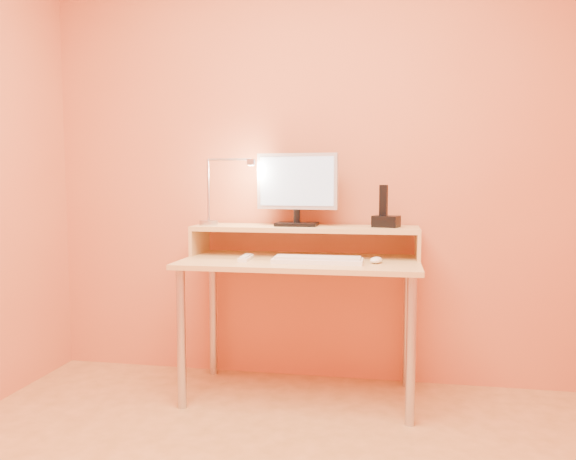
% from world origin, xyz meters
% --- Properties ---
extents(wall_back, '(3.00, 0.04, 2.50)m').
position_xyz_m(wall_back, '(0.00, 1.50, 1.25)').
color(wall_back, '#D27249').
rests_on(wall_back, floor).
extents(desk_leg_fl, '(0.04, 0.04, 0.69)m').
position_xyz_m(desk_leg_fl, '(-0.55, 0.93, 0.35)').
color(desk_leg_fl, '#B1B1B9').
rests_on(desk_leg_fl, floor).
extents(desk_leg_fr, '(0.04, 0.04, 0.69)m').
position_xyz_m(desk_leg_fr, '(0.55, 0.93, 0.35)').
color(desk_leg_fr, '#B1B1B9').
rests_on(desk_leg_fr, floor).
extents(desk_leg_bl, '(0.04, 0.04, 0.69)m').
position_xyz_m(desk_leg_bl, '(-0.55, 1.43, 0.35)').
color(desk_leg_bl, '#B1B1B9').
rests_on(desk_leg_bl, floor).
extents(desk_leg_br, '(0.04, 0.04, 0.69)m').
position_xyz_m(desk_leg_br, '(0.55, 1.43, 0.35)').
color(desk_leg_br, '#B1B1B9').
rests_on(desk_leg_br, floor).
extents(desk_lower, '(1.20, 0.60, 0.02)m').
position_xyz_m(desk_lower, '(0.00, 1.18, 0.71)').
color(desk_lower, tan).
rests_on(desk_lower, floor).
extents(shelf_riser_left, '(0.02, 0.30, 0.14)m').
position_xyz_m(shelf_riser_left, '(-0.59, 1.33, 0.79)').
color(shelf_riser_left, tan).
rests_on(shelf_riser_left, desk_lower).
extents(shelf_riser_right, '(0.02, 0.30, 0.14)m').
position_xyz_m(shelf_riser_right, '(0.59, 1.33, 0.79)').
color(shelf_riser_right, tan).
rests_on(shelf_riser_right, desk_lower).
extents(desk_shelf, '(1.20, 0.30, 0.02)m').
position_xyz_m(desk_shelf, '(0.00, 1.33, 0.87)').
color(desk_shelf, tan).
rests_on(desk_shelf, desk_lower).
extents(monitor_foot, '(0.22, 0.16, 0.02)m').
position_xyz_m(monitor_foot, '(-0.04, 1.33, 0.89)').
color(monitor_foot, black).
rests_on(monitor_foot, desk_shelf).
extents(monitor_neck, '(0.04, 0.04, 0.07)m').
position_xyz_m(monitor_neck, '(-0.04, 1.33, 0.93)').
color(monitor_neck, black).
rests_on(monitor_neck, monitor_foot).
extents(monitor_panel, '(0.44, 0.07, 0.30)m').
position_xyz_m(monitor_panel, '(-0.04, 1.34, 1.12)').
color(monitor_panel, '#AEAEB7').
rests_on(monitor_panel, monitor_neck).
extents(monitor_back, '(0.39, 0.04, 0.25)m').
position_xyz_m(monitor_back, '(-0.04, 1.36, 1.12)').
color(monitor_back, black).
rests_on(monitor_back, monitor_panel).
extents(monitor_screen, '(0.40, 0.03, 0.26)m').
position_xyz_m(monitor_screen, '(-0.04, 1.32, 1.12)').
color(monitor_screen, '#A0C3EC').
rests_on(monitor_screen, monitor_panel).
extents(lamp_base, '(0.10, 0.10, 0.02)m').
position_xyz_m(lamp_base, '(-0.53, 1.30, 0.89)').
color(lamp_base, '#B1B1B9').
rests_on(lamp_base, desk_shelf).
extents(lamp_post, '(0.01, 0.01, 0.33)m').
position_xyz_m(lamp_post, '(-0.53, 1.30, 1.07)').
color(lamp_post, '#B1B1B9').
rests_on(lamp_post, lamp_base).
extents(lamp_arm, '(0.24, 0.01, 0.01)m').
position_xyz_m(lamp_arm, '(-0.41, 1.30, 1.24)').
color(lamp_arm, '#B1B1B9').
rests_on(lamp_arm, lamp_post).
extents(lamp_head, '(0.04, 0.04, 0.03)m').
position_xyz_m(lamp_head, '(-0.29, 1.30, 1.22)').
color(lamp_head, '#B1B1B9').
rests_on(lamp_head, lamp_arm).
extents(lamp_bulb, '(0.03, 0.03, 0.00)m').
position_xyz_m(lamp_bulb, '(-0.29, 1.30, 1.20)').
color(lamp_bulb, '#FFEAC6').
rests_on(lamp_bulb, lamp_head).
extents(phone_dock, '(0.15, 0.13, 0.06)m').
position_xyz_m(phone_dock, '(0.43, 1.33, 0.91)').
color(phone_dock, black).
rests_on(phone_dock, desk_shelf).
extents(phone_handset, '(0.05, 0.04, 0.16)m').
position_xyz_m(phone_handset, '(0.41, 1.33, 1.02)').
color(phone_handset, black).
rests_on(phone_handset, phone_dock).
extents(phone_led, '(0.01, 0.00, 0.04)m').
position_xyz_m(phone_led, '(0.47, 1.28, 0.91)').
color(phone_led, '#3249FF').
rests_on(phone_led, phone_dock).
extents(keyboard, '(0.44, 0.14, 0.02)m').
position_xyz_m(keyboard, '(0.10, 1.08, 0.73)').
color(keyboard, white).
rests_on(keyboard, desk_lower).
extents(mouse, '(0.08, 0.11, 0.03)m').
position_xyz_m(mouse, '(0.38, 1.12, 0.74)').
color(mouse, white).
rests_on(mouse, desk_lower).
extents(remote_control, '(0.05, 0.17, 0.02)m').
position_xyz_m(remote_control, '(-0.27, 1.11, 0.73)').
color(remote_control, white).
rests_on(remote_control, desk_lower).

